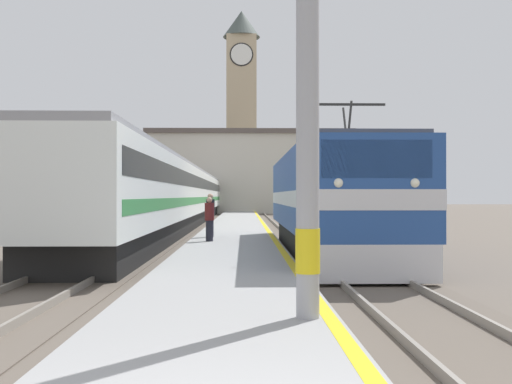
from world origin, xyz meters
TOP-DOWN VIEW (x-y plane):
  - ground_plane at (0.00, 30.00)m, footprint 200.00×200.00m
  - platform at (0.00, 25.00)m, footprint 3.31×140.00m
  - rail_track_near at (3.11, 25.00)m, footprint 2.83×140.00m
  - rail_track_far at (-3.65, 25.00)m, footprint 2.84×140.00m
  - locomotive_train at (3.11, 15.88)m, footprint 2.92×14.24m
  - passenger_train at (-3.65, 34.63)m, footprint 2.92×52.12m
  - catenary_mast at (1.26, 4.53)m, footprint 2.22×0.33m
  - person_on_platform at (-0.97, 20.30)m, footprint 0.34×0.34m
  - second_waiting_passenger at (-0.88, 18.08)m, footprint 0.34×0.34m
  - clock_tower at (0.07, 72.30)m, footprint 4.68×4.68m
  - station_building at (1.01, 63.58)m, footprint 22.29×9.25m

SIDE VIEW (x-z plane):
  - ground_plane at x=0.00m, z-range 0.00..0.00m
  - rail_track_near at x=3.11m, z-range -0.05..0.11m
  - rail_track_far at x=-3.65m, z-range -0.05..0.11m
  - platform at x=0.00m, z-range 0.00..0.28m
  - second_waiting_passenger at x=-0.88m, z-range 0.31..1.90m
  - person_on_platform at x=-0.97m, z-range 0.32..2.05m
  - locomotive_train at x=3.11m, z-range -0.44..3.94m
  - passenger_train at x=-3.65m, z-range 0.15..3.78m
  - catenary_mast at x=1.26m, z-range 0.18..7.36m
  - station_building at x=1.01m, z-range 0.02..9.03m
  - clock_tower at x=0.07m, z-range 0.78..26.19m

